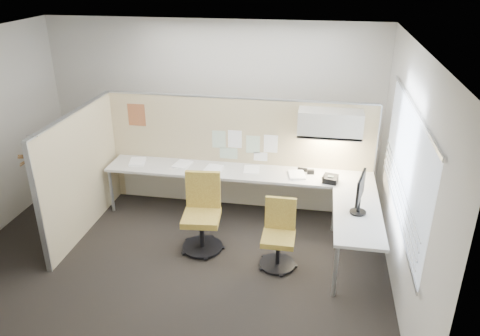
% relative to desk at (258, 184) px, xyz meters
% --- Properties ---
extents(floor, '(5.50, 4.50, 0.01)m').
position_rel_desk_xyz_m(floor, '(-0.93, -1.13, -0.61)').
color(floor, black).
rests_on(floor, ground).
extents(ceiling, '(5.50, 4.50, 0.01)m').
position_rel_desk_xyz_m(ceiling, '(-0.93, -1.13, 2.20)').
color(ceiling, white).
rests_on(ceiling, wall_back).
extents(wall_back, '(5.50, 0.02, 2.80)m').
position_rel_desk_xyz_m(wall_back, '(-0.93, 1.12, 0.80)').
color(wall_back, beige).
rests_on(wall_back, ground).
extents(wall_front, '(5.50, 0.02, 2.80)m').
position_rel_desk_xyz_m(wall_front, '(-0.93, -3.38, 0.80)').
color(wall_front, beige).
rests_on(wall_front, ground).
extents(wall_right, '(0.02, 4.50, 2.80)m').
position_rel_desk_xyz_m(wall_right, '(1.82, -1.13, 0.80)').
color(wall_right, beige).
rests_on(wall_right, ground).
extents(window_pane, '(0.01, 2.80, 1.30)m').
position_rel_desk_xyz_m(window_pane, '(1.79, -1.13, 0.95)').
color(window_pane, '#A9B6C5').
rests_on(window_pane, wall_right).
extents(partition_back, '(4.10, 0.06, 1.75)m').
position_rel_desk_xyz_m(partition_back, '(-0.38, 0.47, 0.27)').
color(partition_back, tan).
rests_on(partition_back, floor).
extents(partition_left, '(0.06, 2.20, 1.75)m').
position_rel_desk_xyz_m(partition_left, '(-2.43, -0.63, 0.27)').
color(partition_left, tan).
rests_on(partition_left, floor).
extents(desk, '(4.00, 2.07, 0.73)m').
position_rel_desk_xyz_m(desk, '(0.00, 0.00, 0.00)').
color(desk, beige).
rests_on(desk, floor).
extents(overhead_bin, '(0.90, 0.36, 0.38)m').
position_rel_desk_xyz_m(overhead_bin, '(0.97, 0.26, 0.91)').
color(overhead_bin, beige).
rests_on(overhead_bin, partition_back).
extents(task_light_strip, '(0.60, 0.06, 0.02)m').
position_rel_desk_xyz_m(task_light_strip, '(0.97, 0.26, 0.70)').
color(task_light_strip, '#FFEABF').
rests_on(task_light_strip, overhead_bin).
extents(pinned_papers, '(1.01, 0.00, 0.47)m').
position_rel_desk_xyz_m(pinned_papers, '(-0.30, 0.44, 0.43)').
color(pinned_papers, '#8CBF8C').
rests_on(pinned_papers, partition_back).
extents(poster, '(0.28, 0.00, 0.35)m').
position_rel_desk_xyz_m(poster, '(-1.98, 0.44, 0.82)').
color(poster, orange).
rests_on(poster, partition_back).
extents(chair_left, '(0.55, 0.56, 1.04)m').
position_rel_desk_xyz_m(chair_left, '(-0.65, -0.82, -0.11)').
color(chair_left, black).
rests_on(chair_left, floor).
extents(chair_right, '(0.46, 0.46, 0.88)m').
position_rel_desk_xyz_m(chair_right, '(0.41, -1.04, -0.19)').
color(chair_right, black).
rests_on(chair_right, floor).
extents(monitor, '(0.20, 0.49, 0.52)m').
position_rel_desk_xyz_m(monitor, '(1.37, -0.85, 0.43)').
color(monitor, black).
rests_on(monitor, desk).
extents(phone, '(0.25, 0.23, 0.12)m').
position_rel_desk_xyz_m(phone, '(1.03, -0.02, 0.18)').
color(phone, black).
rests_on(phone, desk).
extents(stapler, '(0.14, 0.05, 0.05)m').
position_rel_desk_xyz_m(stapler, '(0.62, 0.30, 0.15)').
color(stapler, black).
rests_on(stapler, desk).
extents(tape_dispenser, '(0.11, 0.07, 0.06)m').
position_rel_desk_xyz_m(tape_dispenser, '(0.75, 0.22, 0.16)').
color(tape_dispenser, black).
rests_on(tape_dispenser, desk).
extents(coat_hook, '(0.18, 0.44, 1.32)m').
position_rel_desk_xyz_m(coat_hook, '(-2.51, -1.56, 0.82)').
color(coat_hook, silver).
rests_on(coat_hook, partition_left).
extents(paper_stack_0, '(0.29, 0.34, 0.03)m').
position_rel_desk_xyz_m(paper_stack_0, '(-1.92, 0.18, 0.14)').
color(paper_stack_0, white).
rests_on(paper_stack_0, desk).
extents(paper_stack_1, '(0.28, 0.34, 0.02)m').
position_rel_desk_xyz_m(paper_stack_1, '(-1.21, 0.20, 0.14)').
color(paper_stack_1, white).
rests_on(paper_stack_1, desk).
extents(paper_stack_2, '(0.27, 0.33, 0.05)m').
position_rel_desk_xyz_m(paper_stack_2, '(-0.69, 0.07, 0.15)').
color(paper_stack_2, white).
rests_on(paper_stack_2, desk).
extents(paper_stack_3, '(0.26, 0.32, 0.01)m').
position_rel_desk_xyz_m(paper_stack_3, '(-0.13, 0.21, 0.13)').
color(paper_stack_3, white).
rests_on(paper_stack_3, desk).
extents(paper_stack_4, '(0.28, 0.34, 0.03)m').
position_rel_desk_xyz_m(paper_stack_4, '(0.55, 0.12, 0.14)').
color(paper_stack_4, white).
rests_on(paper_stack_4, desk).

